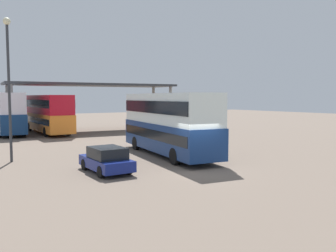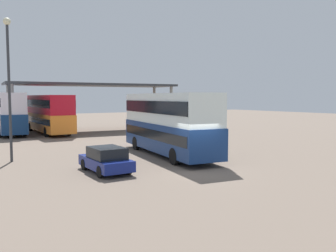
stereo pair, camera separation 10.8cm
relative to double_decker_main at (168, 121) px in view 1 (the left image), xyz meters
name	(u,v)px [view 1 (the left image)]	position (x,y,z in m)	size (l,w,h in m)	color
ground_plane	(197,170)	(-1.41, -4.99, -2.31)	(140.00, 140.00, 0.00)	#6D5E51
double_decker_main	(168,121)	(0.00, 0.00, 0.00)	(4.08, 11.00, 4.20)	navy
parked_hatchback	(106,160)	(-5.81, -2.89, -1.63)	(1.75, 3.72, 1.35)	navy
double_decker_near_canopy	(8,112)	(-6.38, 21.38, 0.09)	(3.22, 10.87, 4.39)	navy
double_decker_mid_row	(47,112)	(-2.65, 19.82, -0.02)	(2.72, 11.56, 4.17)	orange
depot_canopy	(93,87)	(2.61, 19.73, 2.85)	(19.74, 7.81, 5.52)	#33353A
lamppost_tall	(9,73)	(-9.37, 3.23, 3.08)	(0.44, 0.44, 8.67)	#33353A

